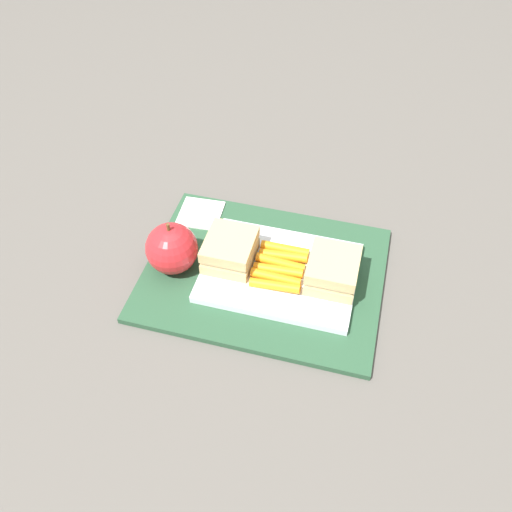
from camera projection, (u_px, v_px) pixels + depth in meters
name	position (u px, v px, depth m)	size (l,w,h in m)	color
ground_plane	(264.00, 276.00, 0.84)	(2.40, 2.40, 0.00)	#56514C
lunchbag_mat	(264.00, 274.00, 0.83)	(0.36, 0.28, 0.01)	#284C33
food_tray	(280.00, 272.00, 0.82)	(0.23, 0.17, 0.01)	white
sandwich_half_left	(333.00, 270.00, 0.79)	(0.07, 0.08, 0.04)	tan
sandwich_half_right	(230.00, 250.00, 0.81)	(0.07, 0.08, 0.04)	tan
carrot_sticks_bundle	(280.00, 266.00, 0.81)	(0.08, 0.09, 0.02)	orange
apple	(172.00, 248.00, 0.81)	(0.08, 0.08, 0.09)	red
paper_napkin	(201.00, 213.00, 0.91)	(0.07, 0.07, 0.00)	white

